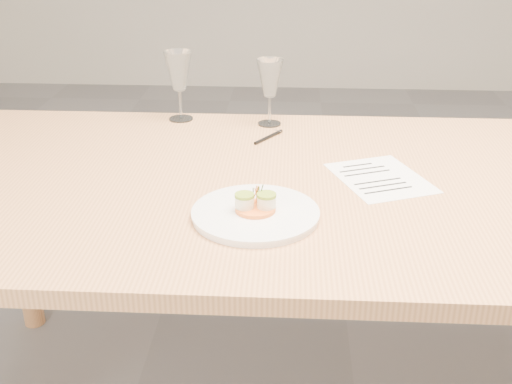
# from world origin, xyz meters

# --- Properties ---
(dining_table) EXTENTS (2.40, 1.00, 0.75)m
(dining_table) POSITION_xyz_m (0.00, 0.00, 0.68)
(dining_table) COLOR tan
(dining_table) RESTS_ON ground
(dinner_plate) EXTENTS (0.27, 0.27, 0.07)m
(dinner_plate) POSITION_xyz_m (-0.28, -0.20, 0.76)
(dinner_plate) COLOR white
(dinner_plate) RESTS_ON dining_table
(recipe_sheet) EXTENTS (0.27, 0.30, 0.00)m
(recipe_sheet) POSITION_xyz_m (0.01, 0.02, 0.75)
(recipe_sheet) COLOR white
(recipe_sheet) RESTS_ON dining_table
(ballpoint_pen) EXTENTS (0.08, 0.11, 0.01)m
(ballpoint_pen) POSITION_xyz_m (-0.28, 0.29, 0.75)
(ballpoint_pen) COLOR black
(ballpoint_pen) RESTS_ON dining_table
(wine_glass_0) EXTENTS (0.08, 0.08, 0.21)m
(wine_glass_0) POSITION_xyz_m (-0.55, 0.44, 0.90)
(wine_glass_0) COLOR white
(wine_glass_0) RESTS_ON dining_table
(wine_glass_1) EXTENTS (0.08, 0.08, 0.20)m
(wine_glass_1) POSITION_xyz_m (-0.28, 0.41, 0.89)
(wine_glass_1) COLOR white
(wine_glass_1) RESTS_ON dining_table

